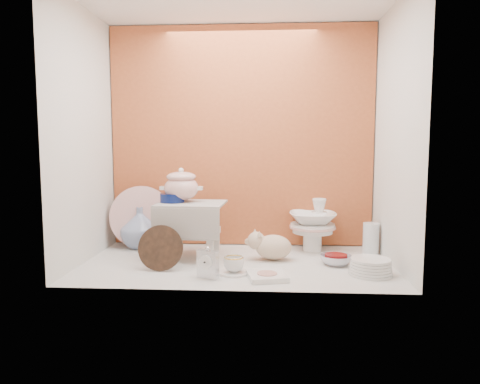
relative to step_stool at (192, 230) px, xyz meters
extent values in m
plane|color=silver|center=(0.28, -0.12, -0.17)|extent=(1.80, 1.80, 0.00)
cube|color=#B3562C|center=(0.28, 0.38, 0.58)|extent=(1.80, 0.06, 1.50)
cube|color=silver|center=(-0.62, -0.12, 0.58)|extent=(0.06, 1.00, 1.50)
cube|color=silver|center=(1.18, -0.12, 0.58)|extent=(0.06, 1.00, 1.50)
cylinder|color=#0A154C|center=(-0.12, 0.01, 0.20)|extent=(0.19, 0.19, 0.05)
imported|color=silver|center=(-0.40, 0.24, -0.03)|extent=(0.33, 0.33, 0.28)
cube|color=silver|center=(0.16, -0.42, -0.09)|extent=(0.12, 0.08, 0.17)
ellipsoid|color=#C8AA8D|center=(0.50, -0.04, -0.09)|extent=(0.33, 0.29, 0.17)
cylinder|color=white|center=(0.29, -0.34, -0.17)|extent=(0.17, 0.17, 0.01)
imported|color=white|center=(0.29, -0.34, -0.12)|extent=(0.13, 0.13, 0.09)
cube|color=white|center=(0.46, -0.41, -0.16)|extent=(0.23, 0.23, 0.03)
cylinder|color=white|center=(1.02, -0.31, -0.13)|extent=(0.25, 0.25, 0.09)
imported|color=silver|center=(0.87, -0.12, -0.14)|extent=(0.18, 0.18, 0.06)
cylinder|color=silver|center=(1.12, 0.14, -0.07)|extent=(0.11, 0.11, 0.20)
camera|label=1|loc=(0.46, -2.64, 0.52)|focal=32.79mm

